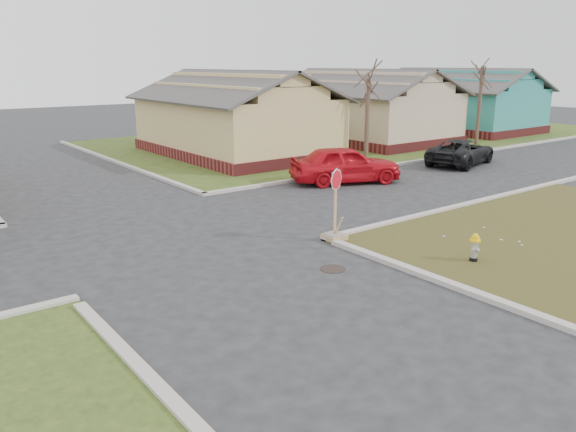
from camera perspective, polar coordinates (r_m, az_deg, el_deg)
ground at (r=13.28m, az=-4.05°, el=-6.82°), size 120.00×120.00×0.00m
verge_far_right at (r=40.63m, az=8.13°, el=8.10°), size 37.00×19.00×0.05m
curbs at (r=17.46m, az=-13.11°, el=-1.74°), size 80.00×40.00×0.12m
manhole at (r=14.16m, az=4.57°, el=-5.37°), size 0.64×0.64×0.01m
side_house_yellow at (r=31.73m, az=-5.43°, el=10.14°), size 7.60×11.60×4.70m
side_house_tan at (r=37.95m, az=7.71°, el=10.90°), size 7.60×11.60×4.70m
side_house_teal at (r=45.54m, az=16.86°, el=11.10°), size 7.60×11.60×4.70m
tree_mid_right at (r=29.29m, az=8.04°, el=9.56°), size 0.22×0.22×4.20m
tree_far_right at (r=37.18m, az=18.86°, el=10.52°), size 0.22×0.22×4.76m
fire_hydrant at (r=15.20m, az=18.44°, el=-2.88°), size 0.28×0.28×0.74m
stop_sign at (r=16.23m, az=4.78°, el=-0.84°), size 0.59×0.58×2.09m
red_sedan at (r=24.26m, az=5.85°, el=5.25°), size 5.08×3.55×1.61m
dark_pickup at (r=29.93m, az=17.17°, el=6.25°), size 5.05×3.25×1.29m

